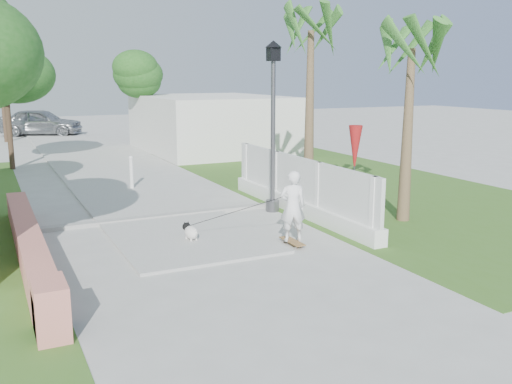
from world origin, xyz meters
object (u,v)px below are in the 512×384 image
bollard (131,172)px  street_lamp (273,120)px  skateboarder (243,211)px  parked_car (41,122)px  dog (190,232)px  patio_umbrella (355,149)px

bollard → street_lamp: bearing=-59.0°
street_lamp → bollard: 5.56m
skateboarder → parked_car: 25.60m
dog → parked_car: parked_car is taller
parked_car → patio_umbrella: bearing=-142.8°
dog → skateboarder: bearing=-39.5°
parked_car → bollard: bearing=-152.9°
bollard → patio_umbrella: 7.25m
street_lamp → dog: (-2.93, -1.77, -2.20)m
street_lamp → bollard: street_lamp is taller
patio_umbrella → bollard: bearing=129.9°
skateboarder → dog: 1.26m
bollard → parked_car: parked_car is taller
patio_umbrella → dog: bearing=-170.9°
street_lamp → parked_car: size_ratio=0.93×
patio_umbrella → parked_car: bearing=102.9°
bollard → skateboarder: bearing=-83.6°
skateboarder → dog: (-1.00, 0.59, -0.48)m
street_lamp → parked_car: 23.53m
bollard → skateboarder: size_ratio=0.50×
dog → parked_car: 24.98m
dog → parked_car: bearing=82.5°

